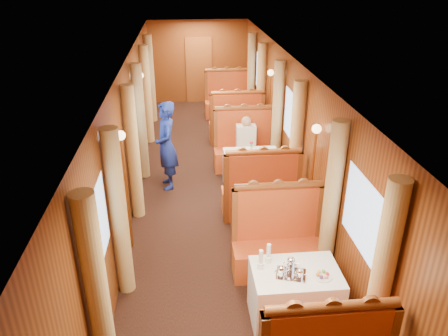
{
  "coord_description": "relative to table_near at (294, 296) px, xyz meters",
  "views": [
    {
      "loc": [
        -0.5,
        -7.54,
        4.09
      ],
      "look_at": [
        0.1,
        -1.21,
        1.05
      ],
      "focal_mm": 35.0,
      "sensor_mm": 36.0,
      "label": 1
    }
  ],
  "objects": [
    {
      "name": "ceiling",
      "position": [
        -0.75,
        3.5,
        2.12
      ],
      "size": [
        3.0,
        12.0,
        0.01
      ],
      "primitive_type": null,
      "rotation": [
        3.14,
        0.0,
        0.0
      ],
      "color": "silver",
      "rests_on": "wall_left"
    },
    {
      "name": "teapot_back",
      "position": [
        -0.06,
        0.04,
        0.44
      ],
      "size": [
        0.19,
        0.16,
        0.13
      ],
      "primitive_type": null,
      "rotation": [
        0.0,
        0.0,
        -0.24
      ],
      "color": "silver",
      "rests_on": "tea_tray"
    },
    {
      "name": "table_far",
      "position": [
        0.0,
        7.0,
        0.0
      ],
      "size": [
        1.05,
        0.72,
        0.75
      ],
      "primitive_type": "cube",
      "color": "white",
      "rests_on": "floor"
    },
    {
      "name": "curtain_left_far_b",
      "position": [
        -2.13,
        7.78,
        0.8
      ],
      "size": [
        0.22,
        0.22,
        2.35
      ],
      "primitive_type": "cylinder",
      "color": "tan",
      "rests_on": "floor"
    },
    {
      "name": "teapot_left",
      "position": [
        -0.21,
        -0.08,
        0.44
      ],
      "size": [
        0.15,
        0.12,
        0.12
      ],
      "primitive_type": null,
      "rotation": [
        0.0,
        0.0,
        0.05
      ],
      "color": "silver",
      "rests_on": "tea_tray"
    },
    {
      "name": "banquette_mid_fwd",
      "position": [
        0.0,
        2.49,
        0.05
      ],
      "size": [
        1.3,
        0.55,
        1.34
      ],
      "color": "#A82412",
      "rests_on": "floor"
    },
    {
      "name": "steward",
      "position": [
        -1.62,
        3.76,
        0.49
      ],
      "size": [
        0.51,
        0.69,
        1.74
      ],
      "primitive_type": "imported",
      "rotation": [
        0.0,
        0.0,
        -1.41
      ],
      "color": "navy",
      "rests_on": "floor"
    },
    {
      "name": "fruit_plate",
      "position": [
        0.28,
        -0.12,
        0.39
      ],
      "size": [
        0.23,
        0.23,
        0.05
      ],
      "rotation": [
        0.0,
        0.0,
        -0.22
      ],
      "color": "white",
      "rests_on": "table_near"
    },
    {
      "name": "sconce_right_aft",
      "position": [
        0.65,
        5.25,
        1.01
      ],
      "size": [
        0.14,
        0.14,
        1.95
      ],
      "color": "#BF8C3F",
      "rests_on": "floor"
    },
    {
      "name": "curtain_right_far_b",
      "position": [
        0.63,
        7.78,
        0.8
      ],
      "size": [
        0.22,
        0.22,
        2.35
      ],
      "primitive_type": "cylinder",
      "color": "tan",
      "rests_on": "floor"
    },
    {
      "name": "cup_inboard",
      "position": [
        -0.42,
        0.09,
        0.48
      ],
      "size": [
        0.08,
        0.08,
        0.26
      ],
      "rotation": [
        0.0,
        0.0,
        0.41
      ],
      "color": "white",
      "rests_on": "table_near"
    },
    {
      "name": "window_left_mid",
      "position": [
        -2.24,
        3.5,
        1.07
      ],
      "size": [
        0.01,
        1.2,
        0.9
      ],
      "primitive_type": null,
      "rotation": [
        1.57,
        0.0,
        1.57
      ],
      "color": "#8FADD5",
      "rests_on": "wall_left"
    },
    {
      "name": "table_near",
      "position": [
        0.0,
        0.0,
        0.0
      ],
      "size": [
        1.05,
        0.72,
        0.75
      ],
      "primitive_type": "cube",
      "color": "white",
      "rests_on": "floor"
    },
    {
      "name": "floor",
      "position": [
        -0.75,
        3.5,
        -0.38
      ],
      "size": [
        3.0,
        12.0,
        0.01
      ],
      "primitive_type": null,
      "color": "black",
      "rests_on": "ground"
    },
    {
      "name": "banquette_near_aft",
      "position": [
        0.0,
        1.01,
        0.05
      ],
      "size": [
        1.3,
        0.55,
        1.34
      ],
      "color": "#A82412",
      "rests_on": "floor"
    },
    {
      "name": "curtain_left_near_b",
      "position": [
        -2.13,
        0.78,
        0.8
      ],
      "size": [
        0.22,
        0.22,
        2.35
      ],
      "primitive_type": "cylinder",
      "color": "tan",
      "rests_on": "floor"
    },
    {
      "name": "wall_far",
      "position": [
        -0.75,
        9.5,
        0.88
      ],
      "size": [
        3.0,
        0.01,
        2.5
      ],
      "primitive_type": null,
      "rotation": [
        1.57,
        0.0,
        0.0
      ],
      "color": "brown",
      "rests_on": "floor"
    },
    {
      "name": "curtain_right_near_a",
      "position": [
        0.63,
        -0.78,
        0.8
      ],
      "size": [
        0.22,
        0.22,
        2.35
      ],
      "primitive_type": "cylinder",
      "color": "tan",
      "rests_on": "floor"
    },
    {
      "name": "curtain_right_mid_b",
      "position": [
        0.63,
        4.28,
        0.8
      ],
      "size": [
        0.22,
        0.22,
        2.35
      ],
      "primitive_type": "cylinder",
      "color": "tan",
      "rests_on": "floor"
    },
    {
      "name": "sconce_left_aft",
      "position": [
        -2.15,
        5.25,
        1.01
      ],
      "size": [
        0.14,
        0.14,
        1.95
      ],
      "color": "#BF8C3F",
      "rests_on": "floor"
    },
    {
      "name": "banquette_far_fwd",
      "position": [
        0.0,
        5.99,
        0.05
      ],
      "size": [
        1.3,
        0.55,
        1.34
      ],
      "color": "#A82412",
      "rests_on": "floor"
    },
    {
      "name": "banquette_mid_aft",
      "position": [
        0.0,
        4.51,
        0.05
      ],
      "size": [
        1.3,
        0.55,
        1.34
      ],
      "color": "#A82412",
      "rests_on": "floor"
    },
    {
      "name": "curtain_right_far_a",
      "position": [
        0.63,
        6.22,
        0.8
      ],
      "size": [
        0.22,
        0.22,
        2.35
      ],
      "primitive_type": "cylinder",
      "color": "tan",
      "rests_on": "floor"
    },
    {
      "name": "curtain_left_far_a",
      "position": [
        -2.13,
        6.22,
        0.8
      ],
      "size": [
        0.22,
        0.22,
        2.35
      ],
      "primitive_type": "cylinder",
      "color": "tan",
      "rests_on": "floor"
    },
    {
      "name": "curtain_left_near_a",
      "position": [
        -2.13,
        -0.78,
        0.8
      ],
      "size": [
        0.22,
        0.22,
        2.35
      ],
      "primitive_type": "cylinder",
      "color": "tan",
      "rests_on": "floor"
    },
    {
      "name": "passenger",
      "position": [
        -0.0,
        4.3,
        0.37
      ],
      "size": [
        0.4,
        0.44,
        0.76
      ],
      "color": "beige",
      "rests_on": "banquette_mid_aft"
    },
    {
      "name": "window_right_far",
      "position": [
        0.74,
        7.0,
        1.07
      ],
      "size": [
        0.01,
        1.2,
        0.9
      ],
      "primitive_type": null,
      "rotation": [
        1.57,
        0.0,
        -1.57
      ],
      "color": "#8FADD5",
      "rests_on": "wall_right"
    },
    {
      "name": "curtain_right_near_b",
      "position": [
        0.63,
        0.78,
        0.8
      ],
      "size": [
        0.22,
        0.22,
        2.35
      ],
      "primitive_type": "cylinder",
      "color": "tan",
      "rests_on": "floor"
    },
    {
      "name": "table_mid",
      "position": [
        0.0,
        3.5,
        0.0
      ],
      "size": [
        1.05,
        0.72,
        0.75
      ],
      "primitive_type": "cube",
      "color": "white",
      "rests_on": "floor"
    },
    {
      "name": "rose_vase_mid",
      "position": [
        -0.02,
        3.49,
        0.55
      ],
      "size": [
        0.06,
        0.06,
        0.36
      ],
      "rotation": [
        0.0,
        0.0,
        -0.28
      ],
      "color": "silver",
      "rests_on": "table_mid"
    },
    {
      "name": "curtain_left_mid_a",
      "position": [
        -2.13,
        2.72,
        0.8
      ],
      "size": [
        0.22,
        0.22,
        2.35
      ],
      "primitive_type": "cylinder",
      "color": "tan",
      "rests_on": "floor"
    },
    {
      "name": "cup_outboard",
      "position": [
        -0.3,
        0.2,
        0.48
      ],
      "size": [
        0.08,
        0.08,
        0.26
      ],
      "rotation": [
        0.0,
        0.0,
        -0.06
      ],
      "color": "white",
      "rests_on": "table_near"
    },
    {
      "name": "window_left_far",
      "position": [
        -2.24,
        7.0,
        1.07
      ],
      "size": [
        0.01,
        1.2,
        0.9
      ],
      "primitive_type": null,
      "rotation": [
        1.57,
        0.0,
        1.57
      ],
      "color": "#8FADD5",
      "rests_on": "wall_left"
    },
    {
      "name": "sconce_right_fore",
      "position": [
        0.65,
        1.75,
        1.01
      ],
      "size": [
        0.14,
        0.14,
        1.95
      ],
      "color": "#BF8C3F",
      "rests_on": "floor"
    },
    {
      "name": "tea_tray",
      "position": [
        -0.08,
        -0.06,
        0.38
      ],
      "size": [
        0.4,
        0.35,
        0.01
      ],
      "primitive_type": "cube",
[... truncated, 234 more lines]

